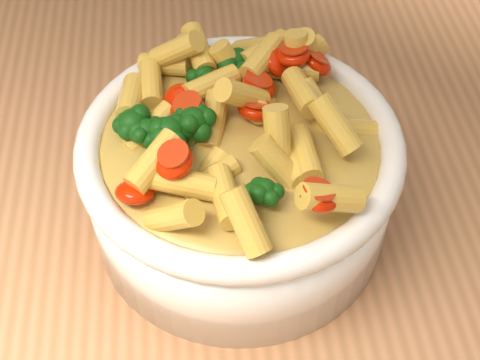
{
  "coord_description": "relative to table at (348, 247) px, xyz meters",
  "views": [
    {
      "loc": [
        -0.14,
        -0.36,
        1.32
      ],
      "look_at": [
        -0.11,
        -0.04,
        0.95
      ],
      "focal_mm": 50.0,
      "sensor_mm": 36.0,
      "label": 1
    }
  ],
  "objects": [
    {
      "name": "pasta_salad",
      "position": [
        -0.11,
        -0.04,
        0.21
      ],
      "size": [
        0.18,
        0.18,
        0.04
      ],
      "color": "#EAB64A",
      "rests_on": "serving_bowl"
    },
    {
      "name": "serving_bowl",
      "position": [
        -0.11,
        -0.04,
        0.15
      ],
      "size": [
        0.23,
        0.23,
        0.1
      ],
      "color": "white",
      "rests_on": "table"
    },
    {
      "name": "table",
      "position": [
        0.0,
        0.0,
        0.0
      ],
      "size": [
        1.2,
        0.8,
        0.9
      ],
      "color": "#B97A4F",
      "rests_on": "ground"
    }
  ]
}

